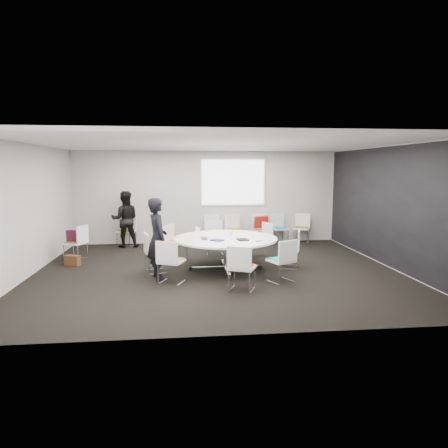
{
  "coord_description": "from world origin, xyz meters",
  "views": [
    {
      "loc": [
        -0.75,
        -8.68,
        2.28
      ],
      "look_at": [
        0.2,
        0.4,
        1.0
      ],
      "focal_mm": 32.0,
      "sensor_mm": 36.0,
      "label": 1
    }
  ],
  "objects": [
    {
      "name": "chair_ring_f",
      "position": [
        -0.99,
        -0.88,
        0.28
      ],
      "size": [
        0.6,
        0.59,
        0.88
      ],
      "rotation": [
        0.0,
        0.0,
        5.87
      ],
      "color": "silver",
      "rests_on": "ground"
    },
    {
      "name": "cup",
      "position": [
        0.38,
        0.49,
        0.78
      ],
      "size": [
        0.08,
        0.08,
        0.09
      ],
      "primitive_type": "cylinder",
      "color": "white",
      "rests_on": "conference_table"
    },
    {
      "name": "chair_back_a",
      "position": [
        0.15,
        3.17,
        0.28
      ],
      "size": [
        0.49,
        0.48,
        0.88
      ],
      "rotation": [
        0.0,
        0.0,
        3.22
      ],
      "color": "silver",
      "rests_on": "ground"
    },
    {
      "name": "chair_ring_a",
      "position": [
        1.69,
        0.09,
        0.28
      ],
      "size": [
        0.57,
        0.58,
        0.88
      ],
      "rotation": [
        0.0,
        0.0,
        1.26
      ],
      "color": "silver",
      "rests_on": "ground"
    },
    {
      "name": "laptop",
      "position": [
        -0.23,
        0.03,
        0.74
      ],
      "size": [
        0.22,
        0.34,
        0.03
      ],
      "primitive_type": "imported",
      "rotation": [
        0.0,
        0.0,
        1.6
      ],
      "color": "#333338",
      "rests_on": "conference_table"
    },
    {
      "name": "projection_screen",
      "position": [
        0.8,
        3.46,
        1.85
      ],
      "size": [
        1.9,
        0.03,
        1.35
      ],
      "primitive_type": "cube",
      "color": "white",
      "rests_on": "room_shell"
    },
    {
      "name": "notebook_black",
      "position": [
        0.54,
        -0.22,
        0.74
      ],
      "size": [
        0.26,
        0.33,
        0.02
      ],
      "primitive_type": "cube",
      "rotation": [
        0.0,
        0.0,
        0.14
      ],
      "color": "black",
      "rests_on": "conference_table"
    },
    {
      "name": "chair_back_c",
      "position": [
        1.57,
        3.12,
        0.28
      ],
      "size": [
        0.56,
        0.55,
        0.88
      ],
      "rotation": [
        0.0,
        0.0,
        2.88
      ],
      "color": "silver",
      "rests_on": "ground"
    },
    {
      "name": "red_jacket",
      "position": [
        1.56,
        2.89,
        0.7
      ],
      "size": [
        0.47,
        0.29,
        0.36
      ],
      "primitive_type": "cube",
      "rotation": [
        0.17,
        0.0,
        0.32
      ],
      "color": "#AD2115",
      "rests_on": "chair_back_c"
    },
    {
      "name": "chair_back_d",
      "position": [
        2.2,
        3.17,
        0.28
      ],
      "size": [
        0.53,
        0.52,
        0.88
      ],
      "rotation": [
        0.0,
        0.0,
        3.31
      ],
      "color": "silver",
      "rests_on": "ground"
    },
    {
      "name": "chair_back_e",
      "position": [
        2.9,
        3.16,
        0.28
      ],
      "size": [
        0.6,
        0.6,
        0.88
      ],
      "rotation": [
        0.0,
        0.0,
        2.71
      ],
      "color": "silver",
      "rests_on": "ground"
    },
    {
      "name": "conference_table",
      "position": [
        0.2,
        0.11,
        0.55
      ],
      "size": [
        2.32,
        2.32,
        0.73
      ],
      "color": "silver",
      "rests_on": "ground"
    },
    {
      "name": "person_main",
      "position": [
        -1.27,
        -0.5,
        0.84
      ],
      "size": [
        0.58,
        0.71,
        1.69
      ],
      "primitive_type": "imported",
      "rotation": [
        0.0,
        0.0,
        1.89
      ],
      "color": "black",
      "rests_on": "ground"
    },
    {
      "name": "chair_ring_h",
      "position": [
        1.21,
        -1.03,
        0.28
      ],
      "size": [
        0.61,
        0.6,
        0.88
      ],
      "rotation": [
        0.0,
        0.0,
        6.72
      ],
      "color": "silver",
      "rests_on": "ground"
    },
    {
      "name": "chair_ring_c",
      "position": [
        0.09,
        1.7,
        0.28
      ],
      "size": [
        0.48,
        0.47,
        0.88
      ],
      "rotation": [
        0.0,
        0.0,
        3.19
      ],
      "color": "silver",
      "rests_on": "ground"
    },
    {
      "name": "papers_front",
      "position": [
        0.82,
        0.03,
        0.73
      ],
      "size": [
        0.35,
        0.29,
        0.0
      ],
      "primitive_type": "cube",
      "rotation": [
        0.0,
        0.0,
        -0.32
      ],
      "color": "silver",
      "rests_on": "conference_table"
    },
    {
      "name": "tablet_folio",
      "position": [
        -0.02,
        -0.25,
        0.74
      ],
      "size": [
        0.33,
        0.31,
        0.03
      ],
      "primitive_type": "cube",
      "rotation": [
        0.0,
        0.0,
        -0.63
      ],
      "color": "navy",
      "rests_on": "conference_table"
    },
    {
      "name": "maroon_bag",
      "position": [
        -3.41,
        1.39,
        0.62
      ],
      "size": [
        0.42,
        0.23,
        0.28
      ],
      "primitive_type": "cube",
      "rotation": [
        0.0,
        0.0,
        -0.24
      ],
      "color": "#431228",
      "rests_on": "chair_spare_left"
    },
    {
      "name": "papers_right",
      "position": [
        0.74,
        0.42,
        0.73
      ],
      "size": [
        0.35,
        0.3,
        0.0
      ],
      "primitive_type": "cube",
      "rotation": [
        0.0,
        0.0,
        0.34
      ],
      "color": "silver",
      "rests_on": "conference_table"
    },
    {
      "name": "brown_bag",
      "position": [
        -3.36,
        0.86,
        0.12
      ],
      "size": [
        0.39,
        0.27,
        0.24
      ],
      "primitive_type": "cube",
      "rotation": [
        0.0,
        0.0,
        -0.34
      ],
      "color": "#492A17",
      "rests_on": "ground"
    },
    {
      "name": "room_shell",
      "position": [
        0.09,
        0.0,
        1.4
      ],
      "size": [
        8.08,
        7.08,
        2.88
      ],
      "color": "black",
      "rests_on": "ground"
    },
    {
      "name": "chair_back_b",
      "position": [
        0.78,
        3.12,
        0.28
      ],
      "size": [
        0.49,
        0.48,
        0.88
      ],
      "rotation": [
        0.0,
        0.0,
        3.22
      ],
      "color": "silver",
      "rests_on": "ground"
    },
    {
      "name": "chair_ring_g",
      "position": [
        0.33,
        -1.52,
        0.28
      ],
      "size": [
        0.6,
        0.59,
        0.88
      ],
      "rotation": [
        0.0,
        0.0,
        5.89
      ],
      "color": "silver",
      "rests_on": "ground"
    },
    {
      "name": "chair_ring_d",
      "position": [
        -0.95,
        1.18,
        0.28
      ],
      "size": [
        0.63,
        0.63,
        0.88
      ],
      "rotation": [
        0.0,
        0.0,
        4.12
      ],
      "color": "silver",
      "rests_on": "ground"
    },
    {
      "name": "chair_ring_b",
      "position": [
        1.26,
        1.27,
        0.28
      ],
      "size": [
        0.59,
        0.6,
        0.88
      ],
      "rotation": [
        0.0,
        0.0,
        1.98
      ],
      "color": "silver",
      "rests_on": "ground"
    },
    {
      "name": "person_back",
      "position": [
        -2.41,
        3.0,
        0.82
      ],
      "size": [
        0.85,
        0.7,
        1.63
      ],
      "primitive_type": "imported",
      "rotation": [
        0.0,
        0.0,
        3.25
      ],
      "color": "black",
      "rests_on": "ground"
    },
    {
      "name": "chair_spare_left",
      "position": [
        -3.4,
        1.39,
        0.28
      ],
      "size": [
        0.58,
        0.59,
        0.88
      ],
      "rotation": [
        0.0,
        0.0,
        1.22
      ],
      "color": "silver",
      "rests_on": "ground"
    },
    {
      "name": "chair_ring_e",
      "position": [
        -1.36,
        0.01,
        0.28
      ],
      "size": [
        0.56,
        0.57,
        0.88
      ],
      "rotation": [
        0.0,
        0.0,
        4.99
      ],
      "color": "silver",
      "rests_on": "ground"
    },
    {
      "name": "phone",
      "position": [
        0.86,
        -0.4,
        0.73
      ],
      "size": [
        0.15,
        0.09,
        0.01
      ],
      "primitive_type": "cube",
      "rotation": [
        0.0,
        0.0,
        0.16
      ],
      "color": "black",
      "rests_on": "conference_table"
    },
    {
      "name": "chair_person_back",
      "position": [
        -2.4,
        3.16,
        0.28
      ],
      "size": [
        0.58,
        0.58,
        0.88
      ],
      "rotation": [
        0.0,
        0.0,
        2.8
      ],
      "color": "silver",
      "rests_on": "ground"
    },
    {
      "name": "laptop_lid",
      "position": [
        -0.42,
        0.15,
        0.86
      ],
      "size": [
        0.09,
        0.3,
        0.22
      ],
      "primitive_type": "cube",
      "rotation": [
        0.0,
        0.0,
        1.81
      ],
      "color": "silver",
      "rests_on": "conference_table"
    }
  ]
}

